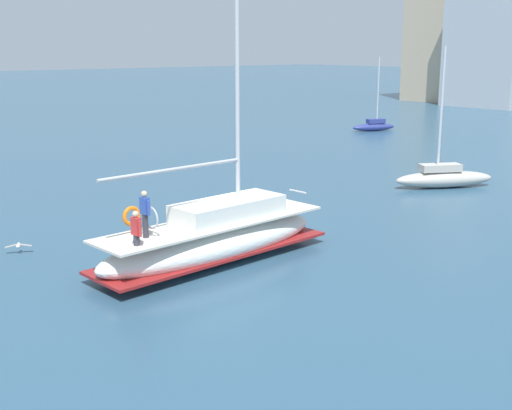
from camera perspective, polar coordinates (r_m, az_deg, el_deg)
ground_plane at (r=26.38m, az=-3.79°, el=-3.36°), size 400.00×400.00×0.00m
main_sailboat at (r=24.07m, az=-3.51°, el=-2.75°), size 2.97×9.72×12.93m
moored_sloop_far at (r=38.26m, az=15.72°, el=2.32°), size 3.91×5.57×7.61m
moored_cutter_left at (r=63.08m, az=10.03°, el=6.70°), size 2.47×4.35×6.71m
seagull at (r=26.65m, az=-19.62°, el=-3.29°), size 0.55×0.92×0.17m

